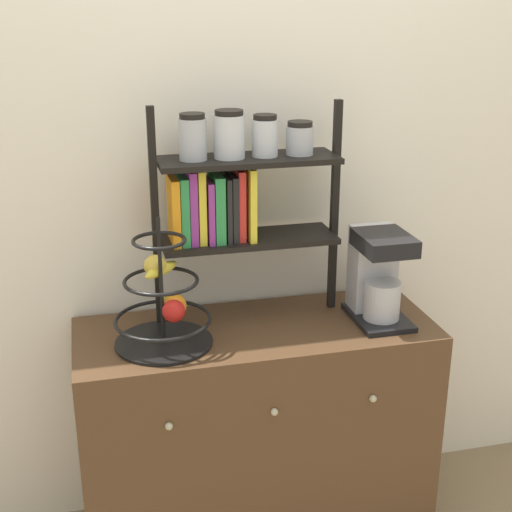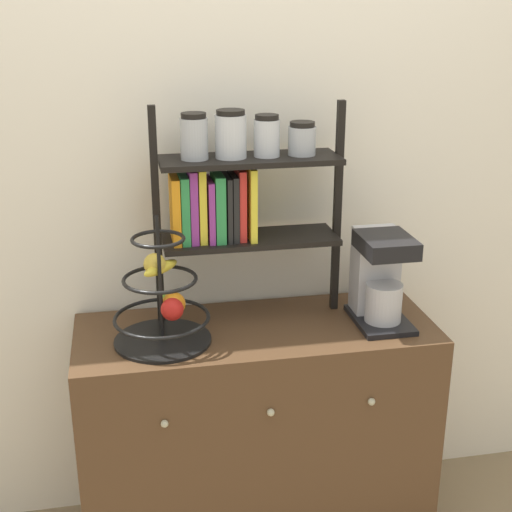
{
  "view_description": "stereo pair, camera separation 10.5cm",
  "coord_description": "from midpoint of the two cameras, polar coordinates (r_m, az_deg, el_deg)",
  "views": [
    {
      "loc": [
        -0.51,
        -1.85,
        1.84
      ],
      "look_at": [
        -0.0,
        0.23,
        1.07
      ],
      "focal_mm": 50.0,
      "sensor_mm": 36.0,
      "label": 1
    },
    {
      "loc": [
        -0.41,
        -1.87,
        1.84
      ],
      "look_at": [
        -0.0,
        0.23,
        1.07
      ],
      "focal_mm": 50.0,
      "sensor_mm": 36.0,
      "label": 2
    }
  ],
  "objects": [
    {
      "name": "shelf_hutch",
      "position": [
        2.31,
        -3.43,
        5.5
      ],
      "size": [
        0.63,
        0.2,
        0.72
      ],
      "color": "black",
      "rests_on": "sideboard"
    },
    {
      "name": "fruit_stand",
      "position": [
        2.25,
        -8.66,
        -3.85
      ],
      "size": [
        0.31,
        0.31,
        0.42
      ],
      "color": "black",
      "rests_on": "sideboard"
    },
    {
      "name": "sideboard",
      "position": [
        2.58,
        -1.18,
        -13.96
      ],
      "size": [
        1.19,
        0.48,
        0.82
      ],
      "color": "#4C331E",
      "rests_on": "ground_plane"
    },
    {
      "name": "wall_back",
      "position": [
        2.47,
        -2.74,
        7.14
      ],
      "size": [
        7.0,
        0.05,
        2.6
      ],
      "primitive_type": "cube",
      "color": "silver",
      "rests_on": "ground_plane"
    },
    {
      "name": "coffee_maker",
      "position": [
        2.42,
        8.47,
        -1.43
      ],
      "size": [
        0.17,
        0.26,
        0.31
      ],
      "color": "black",
      "rests_on": "sideboard"
    }
  ]
}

